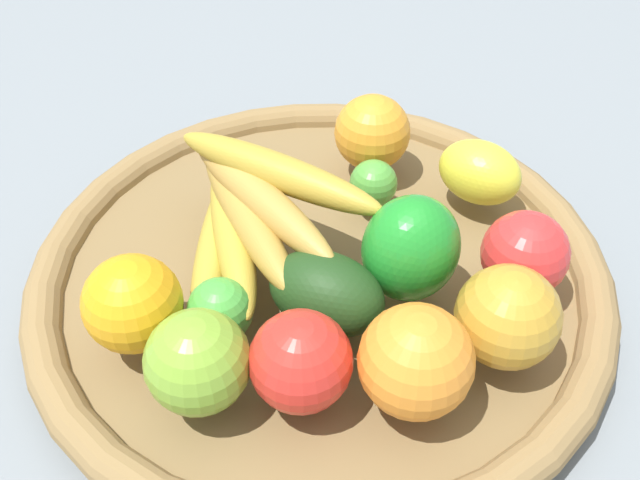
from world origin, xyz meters
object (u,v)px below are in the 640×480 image
banana_bunch (246,213)px  orange_0 (416,361)px  apple_0 (508,317)px  lemon_0 (480,172)px  bell_pepper (411,249)px  apple_3 (301,361)px  orange_1 (133,304)px  apple_1 (525,254)px  avocado (326,293)px  apple_2 (198,362)px  lime_0 (373,183)px  orange_2 (372,132)px  lime_1 (220,310)px

banana_bunch → orange_0: size_ratio=2.45×
apple_0 → orange_0: orange_0 is taller
orange_0 → banana_bunch: bearing=-157.9°
lemon_0 → orange_0: 0.22m
bell_pepper → apple_0: size_ratio=1.18×
apple_0 → apple_3: (-0.01, -0.14, -0.00)m
lemon_0 → orange_1: (0.07, -0.30, 0.01)m
banana_bunch → apple_3: (0.14, -0.00, -0.01)m
orange_1 → bell_pepper: bearing=85.4°
apple_1 → avocado: apple_1 is taller
avocado → apple_0: bearing=59.1°
bell_pepper → apple_2: bearing=6.5°
apple_3 → avocado: bearing=147.0°
apple_3 → apple_1: bearing=103.1°
bell_pepper → orange_0: 0.10m
lime_0 → banana_bunch: bearing=-77.2°
apple_2 → banana_bunch: bearing=152.9°
orange_2 → apple_3: (0.22, -0.14, 0.00)m
lime_0 → lemon_0: lemon_0 is taller
lime_0 → avocado: bearing=-35.0°
lime_1 → orange_1: (-0.01, -0.06, 0.01)m
bell_pepper → orange_2: (-0.16, 0.03, -0.01)m
orange_0 → apple_3: 0.07m
apple_0 → orange_1: bearing=-111.0°
apple_1 → apple_3: 0.19m
apple_1 → banana_bunch: bearing=-118.1°
lime_0 → apple_3: size_ratio=0.60×
orange_2 → apple_3: bearing=-31.2°
apple_0 → lime_0: bearing=-171.4°
orange_2 → avocado: bearing=-30.6°
lime_1 → avocado: size_ratio=0.54×
bell_pepper → avocado: size_ratio=0.98×
lemon_0 → apple_3: size_ratio=1.07×
apple_0 → apple_2: apple_0 is taller
apple_3 → bell_pepper: bearing=122.4°
lemon_0 → apple_3: bearing=-54.0°
lemon_0 → apple_1: size_ratio=1.11×
apple_2 → lime_0: bearing=130.0°
apple_0 → apple_2: size_ratio=1.04×
orange_1 → apple_2: size_ratio=1.00×
lemon_0 → orange_1: 0.31m
lime_0 → apple_2: bearing=-50.0°
lime_0 → apple_2: 0.24m
lemon_0 → avocado: (0.09, -0.17, 0.00)m
lemon_0 → apple_2: apple_2 is taller
orange_2 → orange_0: 0.26m
apple_3 → apple_0: bearing=86.2°
lemon_0 → avocado: bearing=-61.0°
lemon_0 → apple_1: apple_1 is taller
banana_bunch → lemon_0: bearing=91.5°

